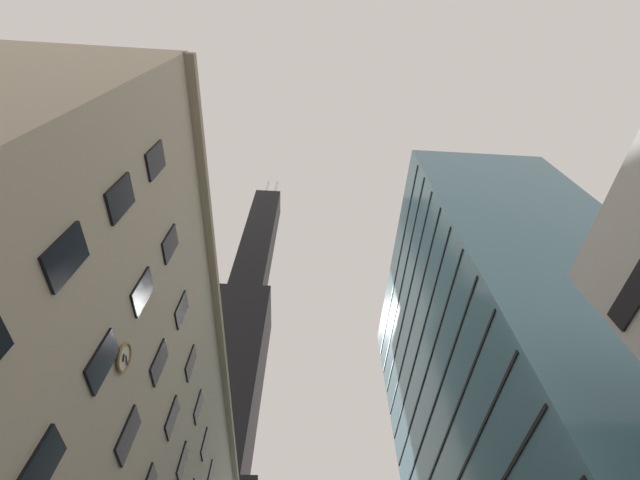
% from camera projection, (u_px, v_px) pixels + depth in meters
% --- Properties ---
extents(dark_skyscraper, '(23.25, 23.25, 180.12)m').
position_uv_depth(dark_skyscraper, '(215.00, 425.00, 87.13)').
color(dark_skyscraper, black).
rests_on(dark_skyscraper, ground).
extents(glass_office_midrise, '(18.80, 37.29, 56.57)m').
position_uv_depth(glass_office_midrise, '(518.00, 412.00, 43.39)').
color(glass_office_midrise, teal).
rests_on(glass_office_midrise, ground).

